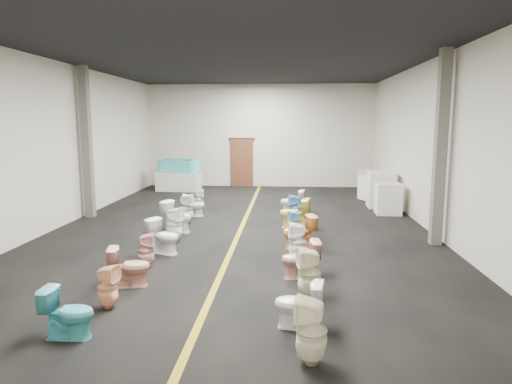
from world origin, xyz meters
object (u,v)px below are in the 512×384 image
Objects in this scene: appliance_crate_d at (366,182)px; toilet_left_6 at (177,217)px; toilet_right_2 at (309,273)px; toilet_right_7 at (294,213)px; toilet_left_8 at (194,205)px; toilet_right_8 at (295,208)px; appliance_crate_b at (381,190)px; toilet_left_9 at (199,200)px; toilet_right_1 at (298,305)px; toilet_right_6 at (295,225)px; toilet_right_3 at (301,259)px; toilet_left_1 at (108,287)px; toilet_left_5 at (174,224)px; toilet_right_9 at (292,202)px; toilet_right_0 at (311,331)px; toilet_left_3 at (146,251)px; appliance_crate_a at (388,199)px; appliance_crate_c at (373,188)px; display_table at (179,181)px; toilet_left_7 at (186,209)px; toilet_right_4 at (298,242)px; toilet_right_5 at (299,232)px; bathtub at (178,165)px; toilet_left_2 at (129,267)px; toilet_left_4 at (164,236)px; toilet_left_0 at (68,313)px.

toilet_left_6 is at bearing -131.29° from appliance_crate_d.
toilet_right_2 is 1.03× the size of toilet_right_7.
toilet_right_8 is at bearing -117.81° from toilet_left_8.
appliance_crate_b is 6.12m from toilet_left_9.
appliance_crate_b is 9.87m from toilet_right_1.
appliance_crate_b is at bearing 117.48° from toilet_right_8.
toilet_right_6 is at bearing -147.66° from toilet_left_9.
toilet_left_9 is at bearing -159.86° from toilet_right_3.
toilet_left_1 is at bearing -116.51° from appliance_crate_d.
toilet_right_2 reaches higher than toilet_left_5.
appliance_crate_b reaches higher than toilet_right_9.
toilet_right_0 is 1.20× the size of toilet_right_1.
toilet_right_6 is at bearing -60.20° from toilet_left_3.
toilet_right_2 is at bearing -69.12° from toilet_left_1.
toilet_right_0 is at bearing -179.26° from toilet_left_8.
appliance_crate_b is 1.76× the size of toilet_right_6.
appliance_crate_a reaches higher than toilet_right_6.
toilet_left_9 is 10.01m from toilet_right_0.
appliance_crate_c is at bearing 143.49° from toilet_right_9.
appliance_crate_a is at bearing -29.67° from display_table.
toilet_left_8 is 3.11m from toilet_right_8.
toilet_right_9 is (2.87, 3.55, -0.04)m from toilet_left_5.
display_table is 12.30m from toilet_left_1.
toilet_left_6 is at bearing -173.97° from toilet_left_7.
toilet_right_4 is 1.97m from toilet_right_6.
toilet_right_5 is at bearing -30.31° from toilet_left_1.
display_table reaches higher than toilet_left_3.
bathtub is 2.56× the size of toilet_left_2.
toilet_left_2 is at bearing -157.39° from toilet_left_4.
toilet_right_4 is at bearing -39.22° from toilet_left_1.
appliance_crate_a reaches higher than toilet_right_5.
toilet_left_0 is at bearing 166.68° from toilet_left_3.
toilet_left_9 is (-0.14, 8.04, -0.01)m from toilet_left_1.
toilet_left_3 is at bearing 171.80° from toilet_left_9.
appliance_crate_d is at bearing -70.74° from toilet_left_8.
toilet_right_4 is 1.08× the size of toilet_right_9.
toilet_right_3 is (3.13, -3.39, -0.05)m from toilet_left_6.
toilet_left_8 is 0.83× the size of toilet_right_4.
display_table is at bearing -124.57° from toilet_right_9.
appliance_crate_d is at bearing 168.67° from toilet_right_7.
toilet_left_0 is at bearing 170.67° from toilet_left_9.
toilet_right_9 reaches higher than toilet_right_3.
appliance_crate_c is at bearing -77.78° from toilet_left_9.
appliance_crate_d is at bearing 156.25° from toilet_right_2.
toilet_right_3 is 4.01m from toilet_right_7.
toilet_left_8 is (-0.10, 6.96, -0.00)m from toilet_left_1.
appliance_crate_b is at bearing -90.00° from appliance_crate_d.
toilet_right_5 reaches higher than toilet_right_3.
toilet_left_7 is at bearing -158.76° from toilet_right_2.
toilet_right_5 is (2.99, -0.40, -0.04)m from toilet_left_5.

